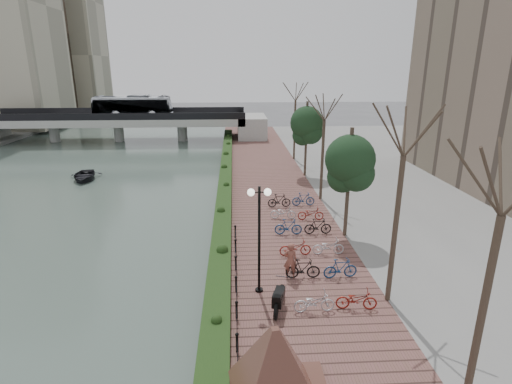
{
  "coord_description": "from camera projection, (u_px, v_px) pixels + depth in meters",
  "views": [
    {
      "loc": [
        1.4,
        -12.9,
        10.21
      ],
      "look_at": [
        2.86,
        13.21,
        2.0
      ],
      "focal_mm": 28.0,
      "sensor_mm": 36.0,
      "label": 1
    }
  ],
  "objects": [
    {
      "name": "motorcycle",
      "position": [
        279.0,
        297.0,
        16.62
      ],
      "size": [
        1.02,
        1.89,
        1.13
      ],
      "primitive_type": null,
      "rotation": [
        0.0,
        0.0,
        -0.27
      ],
      "color": "black",
      "rests_on": "promenade"
    },
    {
      "name": "boat",
      "position": [
        84.0,
        176.0,
        37.53
      ],
      "size": [
        3.56,
        4.47,
        0.83
      ],
      "primitive_type": "imported",
      "rotation": [
        0.0,
        0.0,
        0.18
      ],
      "color": "black",
      "rests_on": "river_water"
    },
    {
      "name": "lamppost",
      "position": [
        259.0,
        218.0,
        17.04
      ],
      "size": [
        1.02,
        0.32,
        4.95
      ],
      "color": "black",
      "rests_on": "promenade"
    },
    {
      "name": "river_water",
      "position": [
        64.0,
        178.0,
        38.28
      ],
      "size": [
        30.0,
        130.0,
        0.02
      ],
      "primitive_type": "cube",
      "color": "#4E6156",
      "rests_on": "ground"
    },
    {
      "name": "bridge",
      "position": [
        121.0,
        118.0,
        56.35
      ],
      "size": [
        36.0,
        10.77,
        6.5
      ],
      "color": "#A0A09B",
      "rests_on": "ground"
    },
    {
      "name": "chain_fence",
      "position": [
        236.0,
        297.0,
        16.99
      ],
      "size": [
        0.1,
        14.1,
        0.7
      ],
      "color": "black",
      "rests_on": "promenade"
    },
    {
      "name": "inland_pavement",
      "position": [
        460.0,
        193.0,
        32.93
      ],
      "size": [
        24.0,
        75.0,
        0.5
      ],
      "primitive_type": "cube",
      "color": "gray",
      "rests_on": "ground"
    },
    {
      "name": "pedestrian",
      "position": [
        290.0,
        261.0,
        19.01
      ],
      "size": [
        0.71,
        0.52,
        1.8
      ],
      "primitive_type": "imported",
      "rotation": [
        0.0,
        0.0,
        3.0
      ],
      "color": "brown",
      "rests_on": "promenade"
    },
    {
      "name": "street_trees",
      "position": [
        333.0,
        169.0,
        26.67
      ],
      "size": [
        3.2,
        37.12,
        6.8
      ],
      "color": "#32241E",
      "rests_on": "promenade"
    },
    {
      "name": "promenade",
      "position": [
        267.0,
        197.0,
        32.08
      ],
      "size": [
        8.0,
        75.0,
        0.5
      ],
      "primitive_type": "cube",
      "color": "brown",
      "rests_on": "ground"
    },
    {
      "name": "hedge",
      "position": [
        225.0,
        182.0,
        34.11
      ],
      "size": [
        1.1,
        56.0,
        0.6
      ],
      "primitive_type": "cube",
      "color": "#1B3714",
      "rests_on": "promenade"
    },
    {
      "name": "granite_monument",
      "position": [
        274.0,
        371.0,
        11.36
      ],
      "size": [
        5.43,
        5.43,
        2.86
      ],
      "color": "#4D2921",
      "rests_on": "promenade"
    },
    {
      "name": "ground",
      "position": [
        201.0,
        346.0,
        15.27
      ],
      "size": [
        220.0,
        220.0,
        0.0
      ],
      "primitive_type": "plane",
      "color": "#59595B",
      "rests_on": "ground"
    },
    {
      "name": "bicycle_parking",
      "position": [
        308.0,
        237.0,
        22.65
      ],
      "size": [
        2.4,
        14.69,
        1.0
      ],
      "color": "silver",
      "rests_on": "promenade"
    }
  ]
}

